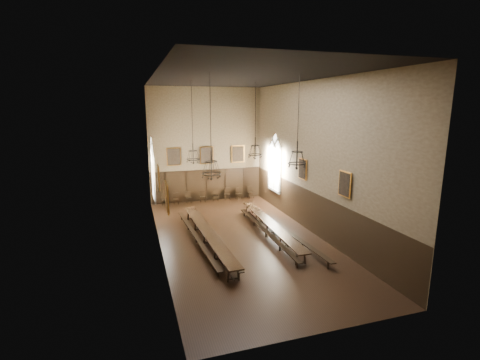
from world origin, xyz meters
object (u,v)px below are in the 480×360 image
chair_2 (189,200)px  bench_left_inner (215,238)px  bench_left_outer (196,238)px  chandelier_back_left (193,154)px  bench_right_outer (282,230)px  chair_6 (238,196)px  chair_3 (203,199)px  chair_7 (250,194)px  chair_0 (164,202)px  chair_4 (216,198)px  table_right (270,228)px  bench_right_inner (266,233)px  chair_5 (227,196)px  chair_1 (176,201)px  chandelier_back_right (255,150)px  chandelier_front_left (211,167)px  chandelier_front_right (297,158)px  table_left (208,238)px

chair_2 → bench_left_inner: bearing=-91.8°
bench_left_outer → chandelier_back_left: size_ratio=1.95×
bench_right_outer → chair_6: (-0.04, 8.66, -0.02)m
chair_3 → chair_7: 4.06m
chair_0 → chair_4: chair_4 is taller
table_right → bench_right_inner: table_right is taller
chair_5 → chair_1: bearing=-172.2°
bench_right_outer → chandelier_back_right: chandelier_back_right is taller
chair_2 → chandelier_back_left: chandelier_back_left is taller
bench_right_inner → chair_2: bearing=109.5°
bench_right_inner → chair_6: (1.04, 8.75, 0.02)m
table_right → bench_left_outer: size_ratio=1.01×
chair_4 → chandelier_front_left: chandelier_front_left is taller
bench_right_outer → chandelier_back_right: (-0.73, 2.83, 4.48)m
bench_left_outer → chair_3: size_ratio=10.08×
chair_3 → chair_7: chair_7 is taller
table_right → chandelier_front_left: size_ratio=1.99×
chair_0 → chandelier_back_left: (1.36, -5.84, 4.43)m
bench_left_outer → chair_5: bearing=63.7°
bench_left_inner → chair_6: bearing=64.9°
bench_left_outer → chair_6: (5.09, 8.36, 0.01)m
chair_2 → chandelier_front_right: 12.70m
chair_0 → chair_5: chair_5 is taller
bench_left_outer → bench_right_inner: 4.06m
bench_right_outer → chair_3: size_ratio=11.19×
chair_0 → chair_1: bearing=-2.3°
bench_left_inner → chair_5: chair_5 is taller
table_left → chandelier_front_left: (-0.27, -2.40, 4.37)m
bench_left_outer → bench_right_inner: bench_left_outer is taller
chair_1 → chair_2: bearing=4.9°
table_right → chair_1: bearing=118.5°
bench_left_outer → bench_right_outer: bearing=-3.3°
chair_3 → chandelier_back_right: chandelier_back_right is taller
chair_0 → chair_4: 4.08m
table_left → chandelier_front_right: chandelier_front_right is taller
bench_right_outer → chair_2: size_ratio=11.41×
bench_left_outer → chair_2: 8.39m
chair_2 → chair_3: size_ratio=0.98×
chair_1 → chandelier_back_left: chandelier_back_left is taller
bench_left_inner → chandelier_back_left: 5.27m
table_right → bench_left_inner: (-3.44, -0.27, -0.10)m
table_right → chandelier_front_right: bearing=-86.4°
chair_6 → table_left: bearing=-126.2°
bench_left_outer → chandelier_back_left: (0.40, 2.49, 4.42)m
chair_2 → chandelier_front_right: size_ratio=0.20×
chair_0 → chair_5: size_ratio=0.88×
chair_2 → chair_5: bearing=-2.2°
bench_right_outer → chandelier_front_left: bearing=-152.1°
bench_right_inner → chandelier_front_left: chandelier_front_left is taller
chair_2 → chair_6: 4.14m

